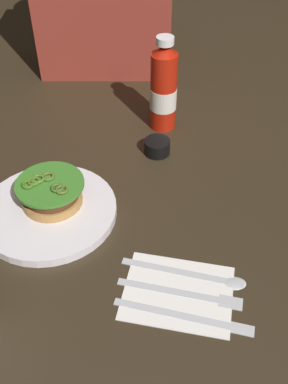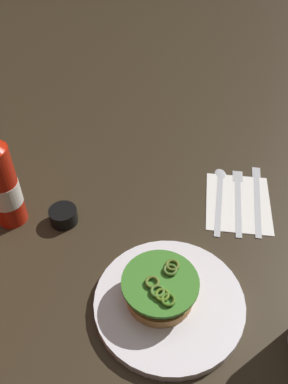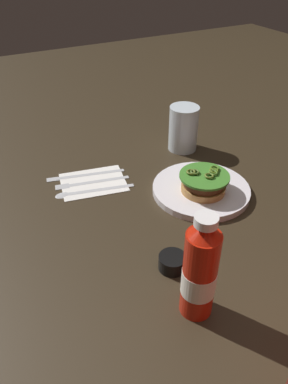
% 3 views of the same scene
% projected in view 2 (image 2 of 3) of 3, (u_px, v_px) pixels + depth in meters
% --- Properties ---
extents(ground_plane, '(3.00, 3.00, 0.00)m').
position_uv_depth(ground_plane, '(158.00, 294.00, 0.67)').
color(ground_plane, '#2F2417').
extents(dinner_plate, '(0.24, 0.24, 0.02)m').
position_uv_depth(dinner_plate, '(169.00, 302.00, 0.65)').
color(dinner_plate, white).
rests_on(dinner_plate, ground_plane).
extents(burger_sandwich, '(0.12, 0.12, 0.05)m').
position_uv_depth(burger_sandwich, '(162.00, 289.00, 0.63)').
color(burger_sandwich, '#B58145').
rests_on(burger_sandwich, dinner_plate).
extents(ketchup_bottle, '(0.06, 0.06, 0.21)m').
position_uv_depth(ketchup_bottle, '(2.00, 184.00, 0.73)').
color(ketchup_bottle, '#B91B0B').
rests_on(ketchup_bottle, ground_plane).
extents(condiment_cup, '(0.05, 0.05, 0.03)m').
position_uv_depth(condiment_cup, '(63.00, 216.00, 0.78)').
color(condiment_cup, black).
rests_on(condiment_cup, ground_plane).
extents(napkin, '(0.19, 0.16, 0.00)m').
position_uv_depth(napkin, '(238.00, 202.00, 0.82)').
color(napkin, white).
rests_on(napkin, ground_plane).
extents(butter_knife, '(0.21, 0.07, 0.00)m').
position_uv_depth(butter_knife, '(257.00, 194.00, 0.84)').
color(butter_knife, silver).
rests_on(butter_knife, napkin).
extents(fork_utensil, '(0.19, 0.06, 0.00)m').
position_uv_depth(fork_utensil, '(238.00, 195.00, 0.84)').
color(fork_utensil, silver).
rests_on(fork_utensil, napkin).
extents(spoon_utensil, '(0.20, 0.06, 0.00)m').
position_uv_depth(spoon_utensil, '(220.00, 189.00, 0.85)').
color(spoon_utensil, silver).
rests_on(spoon_utensil, napkin).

